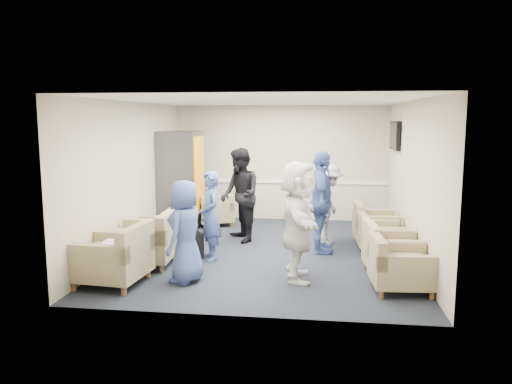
# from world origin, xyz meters

# --- Properties ---
(floor) EXTENTS (6.00, 6.00, 0.00)m
(floor) POSITION_xyz_m (0.00, 0.00, 0.00)
(floor) COLOR black
(floor) RESTS_ON ground
(ceiling) EXTENTS (6.00, 6.00, 0.00)m
(ceiling) POSITION_xyz_m (0.00, 0.00, 2.70)
(ceiling) COLOR white
(ceiling) RESTS_ON back_wall
(back_wall) EXTENTS (5.00, 0.02, 2.70)m
(back_wall) POSITION_xyz_m (0.00, 3.00, 1.35)
(back_wall) COLOR beige
(back_wall) RESTS_ON floor
(front_wall) EXTENTS (5.00, 0.02, 2.70)m
(front_wall) POSITION_xyz_m (0.00, -3.00, 1.35)
(front_wall) COLOR beige
(front_wall) RESTS_ON floor
(left_wall) EXTENTS (0.02, 6.00, 2.70)m
(left_wall) POSITION_xyz_m (-2.50, 0.00, 1.35)
(left_wall) COLOR beige
(left_wall) RESTS_ON floor
(right_wall) EXTENTS (0.02, 6.00, 2.70)m
(right_wall) POSITION_xyz_m (2.50, 0.00, 1.35)
(right_wall) COLOR beige
(right_wall) RESTS_ON floor
(chair_rail) EXTENTS (4.98, 0.04, 0.06)m
(chair_rail) POSITION_xyz_m (0.00, 2.98, 0.90)
(chair_rail) COLOR white
(chair_rail) RESTS_ON back_wall
(tv) EXTENTS (0.10, 1.00, 0.58)m
(tv) POSITION_xyz_m (2.44, 1.80, 2.05)
(tv) COLOR black
(tv) RESTS_ON right_wall
(armchair_left_near) EXTENTS (1.03, 1.03, 0.75)m
(armchair_left_near) POSITION_xyz_m (-1.99, -2.06, 0.38)
(armchair_left_near) COLOR #8A8059
(armchair_left_near) RESTS_ON floor
(armchair_left_mid) EXTENTS (0.98, 0.98, 0.75)m
(armchair_left_mid) POSITION_xyz_m (-1.85, -1.06, 0.38)
(armchair_left_mid) COLOR #8A8059
(armchair_left_mid) RESTS_ON floor
(armchair_left_far) EXTENTS (0.77, 0.77, 0.60)m
(armchair_left_far) POSITION_xyz_m (-2.03, -0.01, 0.30)
(armchair_left_far) COLOR #8A8059
(armchair_left_far) RESTS_ON floor
(armchair_right_near) EXTENTS (0.88, 0.88, 0.66)m
(armchair_right_near) POSITION_xyz_m (2.03, -1.80, 0.33)
(armchair_right_near) COLOR #8A8059
(armchair_right_near) RESTS_ON floor
(armchair_right_midnear) EXTENTS (0.93, 0.93, 0.68)m
(armchair_right_midnear) POSITION_xyz_m (2.03, -1.07, 0.34)
(armchair_right_midnear) COLOR #8A8059
(armchair_right_midnear) RESTS_ON floor
(armchair_right_midfar) EXTENTS (0.80, 0.80, 0.60)m
(armchair_right_midfar) POSITION_xyz_m (1.98, 0.12, 0.30)
(armchair_right_midfar) COLOR #8A8059
(armchair_right_midfar) RESTS_ON floor
(armchair_right_far) EXTENTS (0.85, 0.85, 0.66)m
(armchair_right_far) POSITION_xyz_m (1.97, 0.90, 0.33)
(armchair_right_far) COLOR #8A8059
(armchair_right_far) RESTS_ON floor
(armchair_corner) EXTENTS (0.99, 0.99, 0.60)m
(armchair_corner) POSITION_xyz_m (-1.39, 2.09, 0.30)
(armchair_corner) COLOR #8A8059
(armchair_corner) RESTS_ON floor
(vending_machine) EXTENTS (0.86, 1.00, 2.12)m
(vending_machine) POSITION_xyz_m (-2.09, 1.77, 1.06)
(vending_machine) COLOR #515058
(vending_machine) RESTS_ON floor
(backpack) EXTENTS (0.36, 0.32, 0.52)m
(backpack) POSITION_xyz_m (-1.20, -0.55, 0.27)
(backpack) COLOR black
(backpack) RESTS_ON floor
(pillow) EXTENTS (0.39, 0.49, 0.13)m
(pillow) POSITION_xyz_m (-2.01, -2.05, 0.56)
(pillow) COLOR white
(pillow) RESTS_ON armchair_left_near
(person_front_left) EXTENTS (0.65, 0.84, 1.52)m
(person_front_left) POSITION_xyz_m (-1.01, -1.80, 0.76)
(person_front_left) COLOR #3D5192
(person_front_left) RESTS_ON floor
(person_mid_left) EXTENTS (0.58, 0.66, 1.52)m
(person_mid_left) POSITION_xyz_m (-0.91, -0.61, 0.76)
(person_mid_left) COLOR #3D5192
(person_mid_left) RESTS_ON floor
(person_back_left) EXTENTS (1.02, 1.11, 1.84)m
(person_back_left) POSITION_xyz_m (-0.61, 0.72, 0.92)
(person_back_left) COLOR black
(person_back_left) RESTS_ON floor
(person_back_right) EXTENTS (0.73, 1.08, 1.53)m
(person_back_right) POSITION_xyz_m (1.11, 0.77, 0.77)
(person_back_right) COLOR beige
(person_back_right) RESTS_ON floor
(person_mid_right) EXTENTS (0.50, 1.10, 1.84)m
(person_mid_right) POSITION_xyz_m (0.96, 0.07, 0.92)
(person_mid_right) COLOR #3D5192
(person_mid_right) RESTS_ON floor
(person_front_right) EXTENTS (0.63, 1.69, 1.79)m
(person_front_right) POSITION_xyz_m (0.62, -1.49, 0.90)
(person_front_right) COLOR white
(person_front_right) RESTS_ON floor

